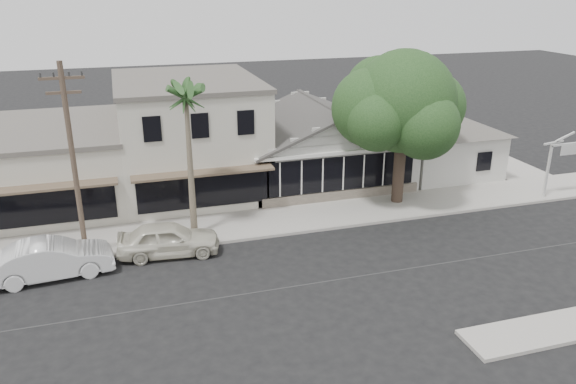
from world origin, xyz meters
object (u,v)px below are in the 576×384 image
object	(u,v)px
utility_pole	(73,160)
car_0	(168,239)
car_1	(52,259)
shade_tree	(400,104)

from	to	relation	value
utility_pole	car_0	size ratio (longest dim) A/B	1.92
utility_pole	car_1	distance (m)	4.37
utility_pole	car_1	bearing A→B (deg)	-134.22
car_1	car_0	bearing A→B (deg)	-87.97
car_0	utility_pole	bearing A→B (deg)	85.09
shade_tree	utility_pole	bearing A→B (deg)	-172.00
utility_pole	car_1	size ratio (longest dim) A/B	1.78
utility_pole	shade_tree	bearing A→B (deg)	8.00
car_0	shade_tree	distance (m)	14.39
car_0	car_1	world-z (taller)	car_1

